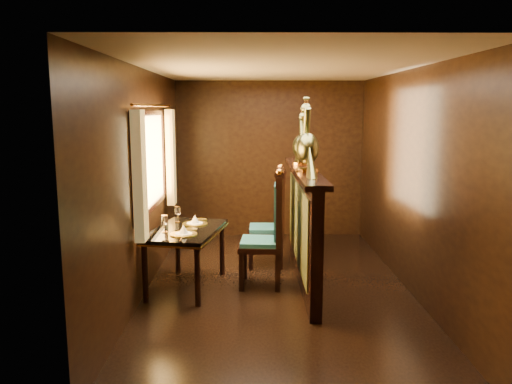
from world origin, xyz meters
TOP-DOWN VIEW (x-y plane):
  - ground at (0.00, 0.00)m, footprint 5.00×5.00m
  - room_shell at (-0.09, 0.02)m, footprint 3.04×5.04m
  - partition at (0.32, 0.30)m, footprint 0.26×2.70m
  - dining_table at (-1.05, 0.02)m, footprint 0.93×1.30m
  - chair_left at (-0.06, 0.08)m, footprint 0.54×0.57m
  - chair_right at (0.02, 0.86)m, footprint 0.48×0.53m
  - peacock_left at (0.33, -0.02)m, footprint 0.26×0.70m
  - peacock_right at (0.33, 0.70)m, footprint 0.23×0.60m

SIDE VIEW (x-z plane):
  - ground at x=0.00m, z-range 0.00..0.00m
  - dining_table at x=-1.05m, z-range 0.18..1.08m
  - chair_right at x=0.02m, z-range 0.03..1.36m
  - partition at x=0.32m, z-range 0.03..1.39m
  - chair_left at x=-0.06m, z-range 0.03..1.44m
  - room_shell at x=-0.09m, z-range 0.32..2.84m
  - peacock_right at x=0.33m, z-range 1.36..2.08m
  - peacock_left at x=0.33m, z-range 1.36..2.19m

